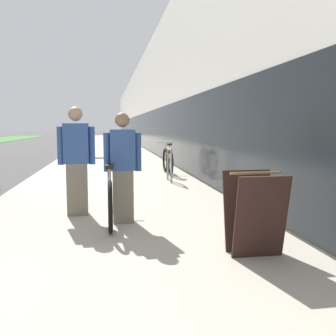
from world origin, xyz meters
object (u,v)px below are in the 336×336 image
object	(u,v)px
sandwich_board_sign	(254,213)
person_rider	(123,168)
cruiser_bike_nearest	(168,161)
person_bystander	(77,161)
bike_rack_hoop	(169,161)
tandem_bicycle	(110,194)

from	to	relation	value
sandwich_board_sign	person_rider	bearing A→B (deg)	130.20
cruiser_bike_nearest	person_bystander	bearing A→B (deg)	-114.70
bike_rack_hoop	sandwich_board_sign	distance (m)	5.45
person_rider	bike_rack_hoop	size ratio (longest dim) A/B	1.86
tandem_bicycle	sandwich_board_sign	size ratio (longest dim) A/B	2.57
tandem_bicycle	person_rider	distance (m)	0.54
person_bystander	cruiser_bike_nearest	xyz separation A→B (m)	(2.20, 4.79, -0.46)
tandem_bicycle	person_rider	world-z (taller)	person_rider
bike_rack_hoop	cruiser_bike_nearest	world-z (taller)	cruiser_bike_nearest
tandem_bicycle	bike_rack_hoop	bearing A→B (deg)	67.26
tandem_bicycle	person_rider	xyz separation A→B (m)	(0.19, -0.28, 0.42)
person_rider	person_bystander	xyz separation A→B (m)	(-0.68, 0.59, 0.05)
bike_rack_hoop	cruiser_bike_nearest	distance (m)	1.53
tandem_bicycle	sandwich_board_sign	bearing A→B (deg)	-50.73
tandem_bicycle	person_bystander	size ratio (longest dim) A/B	1.38
person_rider	cruiser_bike_nearest	distance (m)	5.60
sandwich_board_sign	bike_rack_hoop	bearing A→B (deg)	90.22
person_rider	sandwich_board_sign	size ratio (longest dim) A/B	1.74
person_bystander	bike_rack_hoop	size ratio (longest dim) A/B	1.98
person_bystander	cruiser_bike_nearest	world-z (taller)	person_bystander
tandem_bicycle	sandwich_board_sign	xyz separation A→B (m)	(1.52, -1.86, 0.08)
person_rider	person_bystander	size ratio (longest dim) A/B	0.94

